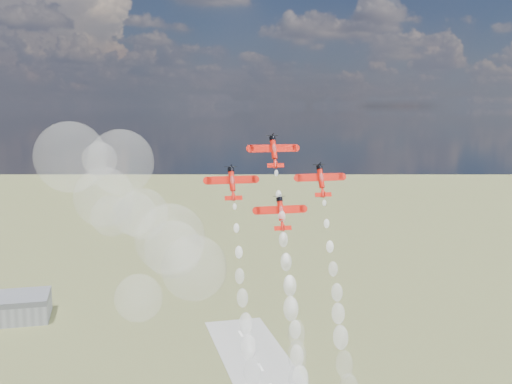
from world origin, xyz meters
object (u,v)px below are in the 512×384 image
Objects in this scene: hangar at (0,308)px; plane_left at (232,183)px; plane_slot at (281,213)px; plane_lead at (274,151)px; plane_right at (321,180)px.

plane_left reaches higher than hangar.
plane_left reaches higher than plane_slot.
plane_slot is (0.00, -7.34, -16.15)m from plane_lead.
plane_left is (90.55, -173.69, 86.17)m from hangar.
plane_lead is (103.22, -170.02, 94.25)m from hangar.
hangar is 219.57m from plane_slot.
plane_right is 15.47m from plane_slot.
hangar is 213.99m from plane_left.
plane_left is at bearing -62.46° from hangar.
plane_left is at bearing -163.85° from plane_lead.
plane_lead is at bearing 16.15° from plane_left.
plane_lead reaches higher than plane_left.
plane_left is 15.47m from plane_slot.
plane_lead is at bearing 90.00° from plane_slot.
plane_left is at bearing 180.00° from plane_right.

